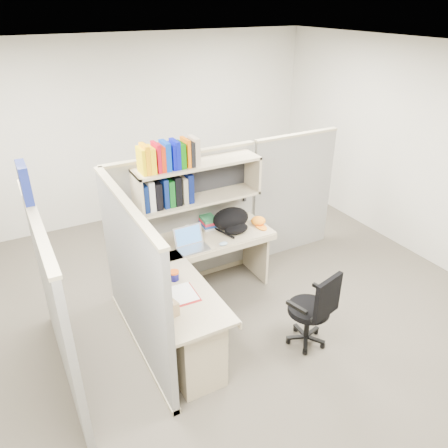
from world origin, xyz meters
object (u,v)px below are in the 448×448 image
backpack (233,221)px  desk (197,314)px  laptop (193,240)px  task_chair (311,320)px  snack_canister (174,275)px

backpack → desk: bearing=-134.1°
desk → backpack: size_ratio=4.03×
laptop → task_chair: 1.45m
snack_canister → task_chair: size_ratio=0.11×
desk → backpack: bearing=44.1°
backpack → task_chair: backpack is taller
desk → laptop: bearing=67.7°
laptop → task_chair: size_ratio=0.37×
snack_canister → task_chair: bearing=-31.9°
desk → snack_canister: 0.43m
task_chair → backpack: bearing=96.7°
laptop → backpack: backpack is taller
backpack → snack_canister: backpack is taller
laptop → snack_canister: bearing=-133.3°
backpack → snack_canister: (-0.97, -0.59, -0.08)m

